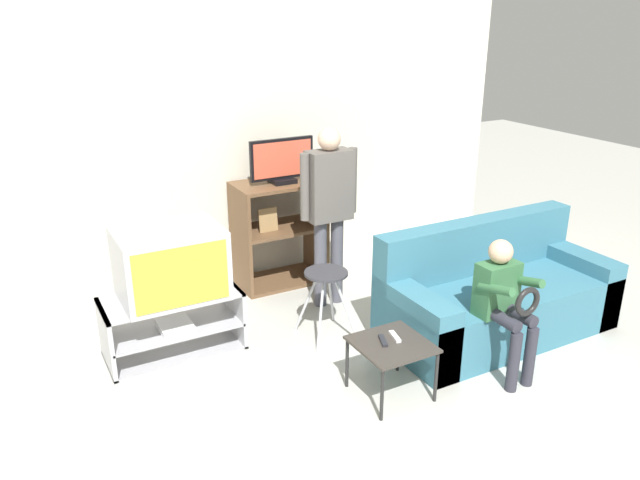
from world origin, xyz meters
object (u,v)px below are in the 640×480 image
Objects in this scene: remote_control_white at (395,337)px; media_shelf at (279,232)px; couch at (495,297)px; snack_table at (392,349)px; person_standing_adult at (329,201)px; remote_control_black at (383,341)px; tv_stand at (173,324)px; television_main at (171,263)px; television_flat at (282,162)px; folding_stool at (326,283)px; person_seated_child at (505,298)px.

media_shelf is at bearing 100.81° from remote_control_white.
couch is at bearing -57.03° from media_shelf.
media_shelf is at bearing 86.30° from snack_table.
person_standing_adult is (0.31, 1.42, 0.60)m from snack_table.
remote_control_black is (-0.04, 0.04, 0.05)m from snack_table.
person_standing_adult is (0.26, 1.37, 0.55)m from remote_control_white.
television_main is at bearing -12.66° from tv_stand.
television_main is at bearing 147.08° from remote_control_white.
television_flat reaches higher than tv_stand.
remote_control_white is (0.04, -0.88, -0.05)m from folding_stool.
television_flat is 2.12m from remote_control_white.
folding_stool reaches higher than snack_table.
snack_table is 0.25× the size of couch.
media_shelf reaches higher than folding_stool.
person_standing_adult is (1.45, 0.16, 0.72)m from tv_stand.
television_flat reaches higher than snack_table.
television_main is at bearing 163.74° from folding_stool.
tv_stand is at bearing -149.47° from television_flat.
television_main is 1.65m from remote_control_black.
television_flat is 4.25× the size of remote_control_black.
tv_stand is at bearing 144.45° from person_seated_child.
couch is at bearing -21.22° from television_main.
media_shelf is 6.85× the size of remote_control_black.
tv_stand is at bearing 167.34° from television_main.
couch is 1.90× the size of person_seated_child.
media_shelf is 2.31m from person_seated_child.
remote_control_black is at bearing -48.64° from television_main.
television_flat is at bearing 31.12° from television_main.
media_shelf is at bearing 83.88° from folding_stool.
folding_stool is 0.35× the size of person_standing_adult.
couch is at bearing -57.39° from television_flat.
couch is (1.18, 0.29, -0.10)m from remote_control_white.
tv_stand is at bearing 132.00° from snack_table.
person_seated_child reaches higher than remote_control_white.
folding_stool is at bearing 127.45° from person_seated_child.
remote_control_white is 0.09× the size of person_standing_adult.
remote_control_black is 0.14× the size of person_seated_child.
television_flat is at bearing 82.07° from folding_stool.
folding_stool is at bearing -16.26° from television_main.
snack_table is (-0.16, -2.02, -0.83)m from television_flat.
television_flat is 0.61× the size of person_seated_child.
remote_control_black is at bearing -95.02° from media_shelf.
television_flat reaches higher than television_main.
folding_stool is 0.89m from remote_control_black.
person_standing_adult is (0.36, 1.38, 0.55)m from remote_control_black.
television_main reaches higher than folding_stool.
tv_stand is 1.52m from media_shelf.
couch is (1.29, 0.30, -0.10)m from remote_control_black.
remote_control_white is at bearing -87.09° from folding_stool.
person_seated_child is (0.67, -2.17, -0.58)m from television_flat.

